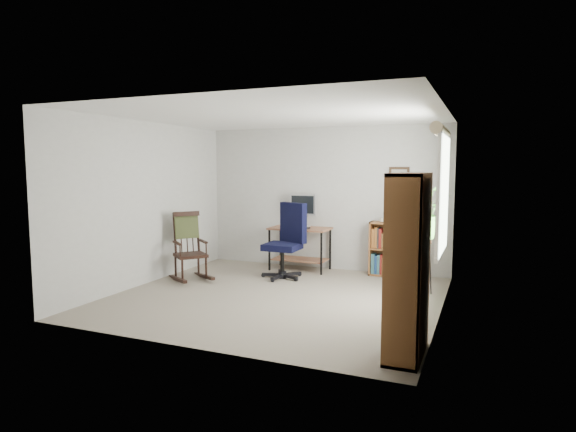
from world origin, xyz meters
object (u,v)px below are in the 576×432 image
at_px(low_bookshelf, 396,250).
at_px(tall_bookshelf, 408,266).
at_px(desk, 300,249).
at_px(office_chair, 282,240).
at_px(rocking_chair, 190,246).

height_order(low_bookshelf, tall_bookshelf, tall_bookshelf).
relative_size(desk, low_bookshelf, 1.16).
height_order(office_chair, low_bookshelf, office_chair).
bearing_deg(office_chair, rocking_chair, -128.93).
height_order(desk, low_bookshelf, low_bookshelf).
distance_m(desk, rocking_chair, 1.86).
relative_size(office_chair, low_bookshelf, 1.38).
bearing_deg(rocking_chair, tall_bookshelf, -77.04).
bearing_deg(desk, office_chair, -92.71).
xyz_separation_m(desk, office_chair, (-0.03, -0.68, 0.24)).
distance_m(low_bookshelf, tall_bookshelf, 3.31).
height_order(desk, rocking_chair, rocking_chair).
distance_m(office_chair, rocking_chair, 1.41).
relative_size(desk, office_chair, 0.84).
bearing_deg(low_bookshelf, desk, -175.66).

